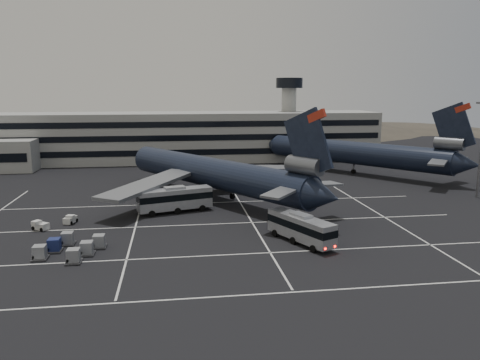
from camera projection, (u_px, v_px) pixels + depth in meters
The scene contains 11 objects.
ground at pixel (175, 233), 67.93m from camera, with size 260.00×260.00×0.00m, color black.
lane_markings at pixel (182, 232), 68.76m from camera, with size 90.00×55.62×0.01m.
terminal at pixel (163, 137), 135.36m from camera, with size 125.00×26.00×24.00m.
hills at pixel (210, 155), 237.95m from camera, with size 352.00×180.00×44.00m.
trijet_main at pixel (214, 173), 87.37m from camera, with size 40.64×50.80×18.08m.
trijet_far at pixel (358, 152), 114.58m from camera, with size 41.14×48.11×18.08m.
bus_near at pixel (301, 227), 63.46m from camera, with size 7.30×11.53×4.06m.
bus_far at pixel (175, 198), 79.24m from camera, with size 12.93×6.42×4.46m.
tug_a at pixel (70, 219), 72.82m from camera, with size 2.01×2.57×1.46m.
tug_b at pixel (41, 226), 69.47m from camera, with size 2.74×2.50×1.52m.
uld_cluster at pixel (70, 247), 59.50m from camera, with size 9.03×9.69×1.75m.
Camera 1 is at (0.15, -65.89, 20.55)m, focal length 35.00 mm.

